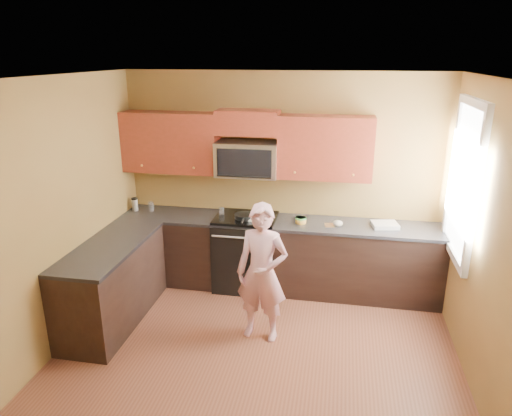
% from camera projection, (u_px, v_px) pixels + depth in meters
% --- Properties ---
extents(floor, '(4.00, 4.00, 0.00)m').
position_uv_depth(floor, '(252.00, 369.00, 4.48)').
color(floor, brown).
rests_on(floor, ground).
extents(ceiling, '(4.00, 4.00, 0.00)m').
position_uv_depth(ceiling, '(251.00, 79.00, 3.62)').
color(ceiling, white).
rests_on(ceiling, ground).
extents(wall_back, '(4.00, 0.00, 4.00)m').
position_uv_depth(wall_back, '(281.00, 181.00, 5.91)').
color(wall_back, brown).
rests_on(wall_back, ground).
extents(wall_front, '(4.00, 0.00, 4.00)m').
position_uv_depth(wall_front, '(170.00, 399.00, 2.18)').
color(wall_front, brown).
rests_on(wall_front, ground).
extents(wall_left, '(0.00, 4.00, 4.00)m').
position_uv_depth(wall_left, '(44.00, 225.00, 4.39)').
color(wall_left, brown).
rests_on(wall_left, ground).
extents(wall_right, '(0.00, 4.00, 4.00)m').
position_uv_depth(wall_right, '(497.00, 257.00, 3.70)').
color(wall_right, brown).
rests_on(wall_right, ground).
extents(cabinet_back_run, '(4.00, 0.60, 0.88)m').
position_uv_depth(cabinet_back_run, '(277.00, 256.00, 5.92)').
color(cabinet_back_run, black).
rests_on(cabinet_back_run, floor).
extents(cabinet_left_run, '(0.60, 1.60, 0.88)m').
position_uv_depth(cabinet_left_run, '(113.00, 284.00, 5.19)').
color(cabinet_left_run, black).
rests_on(cabinet_left_run, floor).
extents(countertop_back, '(4.00, 0.62, 0.04)m').
position_uv_depth(countertop_back, '(278.00, 222.00, 5.77)').
color(countertop_back, black).
rests_on(countertop_back, cabinet_back_run).
extents(countertop_left, '(0.62, 1.60, 0.04)m').
position_uv_depth(countertop_left, '(109.00, 246.00, 5.04)').
color(countertop_left, black).
rests_on(countertop_left, cabinet_left_run).
extents(stove, '(0.76, 0.65, 0.95)m').
position_uv_depth(stove, '(246.00, 252.00, 5.96)').
color(stove, black).
rests_on(stove, floor).
extents(microwave, '(0.76, 0.40, 0.42)m').
position_uv_depth(microwave, '(248.00, 175.00, 5.76)').
color(microwave, silver).
rests_on(microwave, wall_back).
extents(upper_cab_left, '(1.22, 0.33, 0.75)m').
position_uv_depth(upper_cab_left, '(173.00, 171.00, 5.97)').
color(upper_cab_left, maroon).
rests_on(upper_cab_left, wall_back).
extents(upper_cab_right, '(1.12, 0.33, 0.75)m').
position_uv_depth(upper_cab_right, '(324.00, 178.00, 5.63)').
color(upper_cab_right, maroon).
rests_on(upper_cab_right, wall_back).
extents(upper_cab_over_mw, '(0.76, 0.33, 0.30)m').
position_uv_depth(upper_cab_over_mw, '(248.00, 122.00, 5.59)').
color(upper_cab_over_mw, maroon).
rests_on(upper_cab_over_mw, wall_back).
extents(window, '(0.06, 1.06, 1.66)m').
position_uv_depth(window, '(464.00, 182.00, 4.73)').
color(window, white).
rests_on(window, wall_right).
extents(woman, '(0.58, 0.42, 1.48)m').
position_uv_depth(woman, '(262.00, 273.00, 4.78)').
color(woman, '#D96C8F').
rests_on(woman, floor).
extents(frying_pan, '(0.29, 0.46, 0.06)m').
position_uv_depth(frying_pan, '(245.00, 218.00, 5.75)').
color(frying_pan, black).
rests_on(frying_pan, stove).
extents(butter_tub, '(0.16, 0.16, 0.10)m').
position_uv_depth(butter_tub, '(301.00, 223.00, 5.67)').
color(butter_tub, gold).
rests_on(butter_tub, countertop_back).
extents(toast_slice, '(0.12, 0.12, 0.01)m').
position_uv_depth(toast_slice, '(329.00, 225.00, 5.58)').
color(toast_slice, '#B27F47').
rests_on(toast_slice, countertop_back).
extents(napkin_a, '(0.11, 0.12, 0.06)m').
position_uv_depth(napkin_a, '(252.00, 220.00, 5.68)').
color(napkin_a, silver).
rests_on(napkin_a, countertop_back).
extents(napkin_b, '(0.12, 0.13, 0.07)m').
position_uv_depth(napkin_b, '(338.00, 223.00, 5.57)').
color(napkin_b, silver).
rests_on(napkin_b, countertop_back).
extents(dish_towel, '(0.34, 0.29, 0.05)m').
position_uv_depth(dish_towel, '(385.00, 225.00, 5.54)').
color(dish_towel, silver).
rests_on(dish_towel, countertop_back).
extents(travel_mug, '(0.08, 0.08, 0.17)m').
position_uv_depth(travel_mug, '(135.00, 210.00, 6.13)').
color(travel_mug, silver).
rests_on(travel_mug, countertop_back).
extents(glass_a, '(0.07, 0.07, 0.12)m').
position_uv_depth(glass_a, '(151.00, 207.00, 6.09)').
color(glass_a, silver).
rests_on(glass_a, countertop_back).
extents(glass_c, '(0.08, 0.08, 0.12)m').
position_uv_depth(glass_c, '(222.00, 212.00, 5.88)').
color(glass_c, silver).
rests_on(glass_c, countertop_back).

